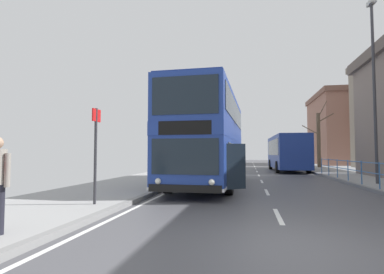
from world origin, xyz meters
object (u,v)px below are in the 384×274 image
at_px(bare_tree_far_00, 319,138).
at_px(background_building_01, 353,129).
at_px(double_decker_bus_main, 209,139).
at_px(street_lamp_far_side, 374,78).
at_px(background_bus_far_lane, 287,152).
at_px(bus_stop_sign_near, 96,145).

bearing_deg(bare_tree_far_00, background_building_01, 61.14).
distance_m(double_decker_bus_main, street_lamp_far_side, 8.50).
bearing_deg(background_bus_far_lane, background_building_01, 59.22).
bearing_deg(background_building_01, bus_stop_sign_near, -115.91).
bearing_deg(background_building_01, bare_tree_far_00, -118.86).
distance_m(background_bus_far_lane, background_building_01, 23.24).
distance_m(double_decker_bus_main, bare_tree_far_00, 21.18).
height_order(bus_stop_sign_near, street_lamp_far_side, street_lamp_far_side).
xyz_separation_m(double_decker_bus_main, street_lamp_far_side, (7.87, 1.25, 2.95)).
height_order(street_lamp_far_side, bare_tree_far_00, street_lamp_far_side).
xyz_separation_m(background_bus_far_lane, background_building_01, (11.76, 19.74, 3.51)).
height_order(street_lamp_far_side, background_building_01, background_building_01).
distance_m(double_decker_bus_main, bus_stop_sign_near, 7.08).
relative_size(double_decker_bus_main, bare_tree_far_00, 1.53).
distance_m(bus_stop_sign_near, bare_tree_far_00, 28.24).
xyz_separation_m(double_decker_bus_main, bare_tree_far_00, (9.14, 19.09, 0.88)).
bearing_deg(background_building_01, background_bus_far_lane, -120.78).
height_order(double_decker_bus_main, street_lamp_far_side, street_lamp_far_side).
relative_size(double_decker_bus_main, bus_stop_sign_near, 3.85).
xyz_separation_m(street_lamp_far_side, bare_tree_far_00, (1.27, 17.84, -2.07)).
bearing_deg(background_bus_far_lane, bare_tree_far_00, 54.57).
xyz_separation_m(background_bus_far_lane, bare_tree_far_00, (3.90, 5.48, 1.47)).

